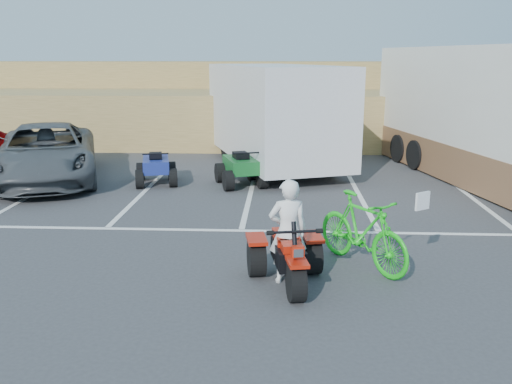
{
  "coord_description": "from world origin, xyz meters",
  "views": [
    {
      "loc": [
        0.8,
        -7.73,
        3.34
      ],
      "look_at": [
        0.33,
        1.57,
        1.0
      ],
      "focal_mm": 38.0,
      "sensor_mm": 36.0,
      "label": 1
    }
  ],
  "objects_px": {
    "red_trike_atv": "(289,285)",
    "rv_motorhome": "(496,126)",
    "green_dirt_bike": "(362,231)",
    "quad_atv_green": "(241,185)",
    "grey_pickup": "(46,153)",
    "cargo_trailer": "(274,112)",
    "quad_atv_blue": "(157,184)",
    "rider": "(288,231)"
  },
  "relations": [
    {
      "from": "green_dirt_bike",
      "to": "grey_pickup",
      "type": "relative_size",
      "value": 0.36
    },
    {
      "from": "grey_pickup",
      "to": "quad_atv_blue",
      "type": "height_order",
      "value": "grey_pickup"
    },
    {
      "from": "rider",
      "to": "grey_pickup",
      "type": "bearing_deg",
      "value": -54.93
    },
    {
      "from": "grey_pickup",
      "to": "rv_motorhome",
      "type": "relative_size",
      "value": 0.54
    },
    {
      "from": "quad_atv_green",
      "to": "red_trike_atv",
      "type": "bearing_deg",
      "value": -97.74
    },
    {
      "from": "rv_motorhome",
      "to": "quad_atv_green",
      "type": "height_order",
      "value": "rv_motorhome"
    },
    {
      "from": "rider",
      "to": "green_dirt_bike",
      "type": "height_order",
      "value": "rider"
    },
    {
      "from": "rider",
      "to": "quad_atv_blue",
      "type": "xyz_separation_m",
      "value": [
        -3.48,
        6.36,
        -0.8
      ]
    },
    {
      "from": "red_trike_atv",
      "to": "green_dirt_bike",
      "type": "bearing_deg",
      "value": 24.78
    },
    {
      "from": "red_trike_atv",
      "to": "rider",
      "type": "xyz_separation_m",
      "value": [
        -0.03,
        0.15,
        0.8
      ]
    },
    {
      "from": "quad_atv_blue",
      "to": "quad_atv_green",
      "type": "height_order",
      "value": "quad_atv_green"
    },
    {
      "from": "red_trike_atv",
      "to": "rider",
      "type": "distance_m",
      "value": 0.81
    },
    {
      "from": "cargo_trailer",
      "to": "rv_motorhome",
      "type": "bearing_deg",
      "value": -37.6
    },
    {
      "from": "green_dirt_bike",
      "to": "rv_motorhome",
      "type": "distance_m",
      "value": 7.72
    },
    {
      "from": "red_trike_atv",
      "to": "cargo_trailer",
      "type": "xyz_separation_m",
      "value": [
        -0.4,
        9.09,
        1.67
      ]
    },
    {
      "from": "rider",
      "to": "rv_motorhome",
      "type": "distance_m",
      "value": 8.94
    },
    {
      "from": "rv_motorhome",
      "to": "quad_atv_green",
      "type": "relative_size",
      "value": 6.71
    },
    {
      "from": "red_trike_atv",
      "to": "cargo_trailer",
      "type": "relative_size",
      "value": 0.22
    },
    {
      "from": "red_trike_atv",
      "to": "rv_motorhome",
      "type": "distance_m",
      "value": 9.14
    },
    {
      "from": "cargo_trailer",
      "to": "quad_atv_blue",
      "type": "height_order",
      "value": "cargo_trailer"
    },
    {
      "from": "red_trike_atv",
      "to": "quad_atv_green",
      "type": "bearing_deg",
      "value": 90.93
    },
    {
      "from": "quad_atv_blue",
      "to": "cargo_trailer",
      "type": "bearing_deg",
      "value": 26.36
    },
    {
      "from": "green_dirt_bike",
      "to": "red_trike_atv",
      "type": "bearing_deg",
      "value": 179.74
    },
    {
      "from": "quad_atv_green",
      "to": "grey_pickup",
      "type": "bearing_deg",
      "value": 158.22
    },
    {
      "from": "rv_motorhome",
      "to": "grey_pickup",
      "type": "bearing_deg",
      "value": 168.82
    },
    {
      "from": "rider",
      "to": "green_dirt_bike",
      "type": "xyz_separation_m",
      "value": [
        1.2,
        0.67,
        -0.19
      ]
    },
    {
      "from": "quad_atv_green",
      "to": "rv_motorhome",
      "type": "bearing_deg",
      "value": -12.66
    },
    {
      "from": "cargo_trailer",
      "to": "quad_atv_green",
      "type": "bearing_deg",
      "value": -126.4
    },
    {
      "from": "rider",
      "to": "rv_motorhome",
      "type": "relative_size",
      "value": 0.16
    },
    {
      "from": "red_trike_atv",
      "to": "rv_motorhome",
      "type": "bearing_deg",
      "value": 42.33
    },
    {
      "from": "cargo_trailer",
      "to": "rv_motorhome",
      "type": "xyz_separation_m",
      "value": [
        5.93,
        -1.97,
        -0.12
      ]
    },
    {
      "from": "grey_pickup",
      "to": "cargo_trailer",
      "type": "bearing_deg",
      "value": 1.05
    },
    {
      "from": "green_dirt_bike",
      "to": "grey_pickup",
      "type": "distance_m",
      "value": 9.77
    },
    {
      "from": "rv_motorhome",
      "to": "green_dirt_bike",
      "type": "bearing_deg",
      "value": -137.6
    },
    {
      "from": "rider",
      "to": "quad_atv_green",
      "type": "relative_size",
      "value": 1.06
    },
    {
      "from": "quad_atv_green",
      "to": "rider",
      "type": "bearing_deg",
      "value": -97.72
    },
    {
      "from": "rider",
      "to": "grey_pickup",
      "type": "relative_size",
      "value": 0.29
    },
    {
      "from": "rider",
      "to": "cargo_trailer",
      "type": "bearing_deg",
      "value": -97.42
    },
    {
      "from": "red_trike_atv",
      "to": "quad_atv_green",
      "type": "xyz_separation_m",
      "value": [
        -1.22,
        6.43,
        0.0
      ]
    },
    {
      "from": "rider",
      "to": "quad_atv_blue",
      "type": "bearing_deg",
      "value": -71.14
    },
    {
      "from": "quad_atv_blue",
      "to": "quad_atv_green",
      "type": "bearing_deg",
      "value": -15.38
    },
    {
      "from": "red_trike_atv",
      "to": "grey_pickup",
      "type": "bearing_deg",
      "value": 124.54
    }
  ]
}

